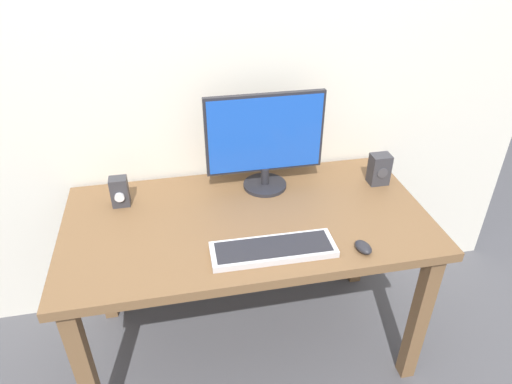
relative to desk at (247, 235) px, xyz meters
The scene contains 8 objects.
ground_plane 0.68m from the desk, ahead, with size 6.00×6.00×0.00m, color #4C4C51.
wall_back 0.93m from the desk, 90.00° to the left, with size 3.09×0.04×3.00m, color silver.
desk is the anchor object (origin of this frame).
monitor 0.42m from the desk, 61.80° to the left, with size 0.52×0.20×0.44m.
keyboard_primary 0.27m from the desk, 77.34° to the right, with size 0.47×0.16×0.03m.
mouse 0.50m from the desk, 37.58° to the right, with size 0.05×0.08×0.03m, color #232328.
speaker_right 0.69m from the desk, 13.19° to the left, with size 0.09×0.07×0.15m.
audio_controller 0.58m from the desk, 158.76° to the left, with size 0.07×0.07×0.13m.
Camera 1 is at (-0.27, -1.52, 1.88)m, focal length 31.94 mm.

